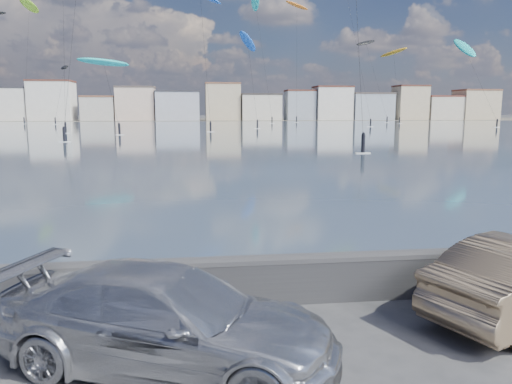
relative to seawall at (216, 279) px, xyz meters
The scene contains 15 objects.
ground 2.76m from the seawall, 90.00° to the right, with size 700.00×700.00×0.00m, color #333335.
bay_water 88.80m from the seawall, 90.00° to the left, with size 500.00×177.00×0.00m, color #374857.
far_shore_strip 197.30m from the seawall, 90.00° to the left, with size 500.00×60.00×0.00m, color #4C473D.
seawall is the anchor object (origin of this frame).
far_buildings 183.39m from the seawall, 89.59° to the left, with size 240.79×13.26×14.60m.
car_silver 2.60m from the seawall, 109.97° to the right, with size 2.24×5.52×1.60m, color silver.
kitesurfer_0 155.28m from the seawall, 82.61° to the left, with size 6.05×15.97×39.86m.
kitesurfer_1 83.11m from the seawall, 100.87° to the left, with size 9.20×10.63×13.16m.
kitesurfer_2 129.40m from the seawall, 58.76° to the left, with size 5.87×15.49×22.39m.
kitesurfer_5 109.78m from the seawall, 83.41° to the left, with size 5.62×14.29×22.00m.
kitesurfer_6 160.94m from the seawall, 77.78° to the left, with size 8.80×8.88×38.21m.
kitesurfer_14 161.27m from the seawall, 107.52° to the left, with size 4.68×15.56×36.33m.
kitesurfer_16 154.15m from the seawall, 66.61° to the left, with size 7.16×15.22×23.11m.
kitesurfer_18 164.44m from the seawall, 69.79° to the left, with size 8.63×15.75×27.36m.
kitesurfer_19 147.65m from the seawall, 104.45° to the left, with size 4.84×11.41×17.39m.
Camera 1 is at (-0.42, -7.31, 4.09)m, focal length 35.00 mm.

